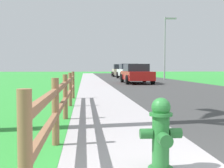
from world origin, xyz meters
The scene contains 10 objects.
ground_plane centered at (0.00, 25.00, 0.00)m, with size 120.00×120.00×0.00m, color green.
road_asphalt centered at (3.50, 27.00, 0.00)m, with size 7.00×66.00×0.01m, color #393939.
curb_concrete centered at (-3.00, 27.00, 0.00)m, with size 6.00×66.00×0.01m, color #A39DA0.
grass_verge centered at (-4.50, 27.00, 0.01)m, with size 5.00×66.00×0.00m, color green.
fire_hydrant centered at (-0.81, 1.10, 0.43)m, with size 0.48×0.41×0.83m.
rail_fence centered at (-2.11, 4.70, 0.59)m, with size 0.11×9.55×1.02m.
parked_suv_red centered at (2.15, 20.34, 0.73)m, with size 2.00×5.00×1.43m.
parked_car_white centered at (2.90, 29.65, 0.78)m, with size 2.20×4.74×1.56m.
parked_car_beige centered at (2.93, 37.79, 0.77)m, with size 2.15×4.40×1.60m.
street_lamp centered at (6.04, 26.59, 3.58)m, with size 1.17×0.20×5.97m.
Camera 1 is at (-1.67, -2.30, 1.17)m, focal length 49.44 mm.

